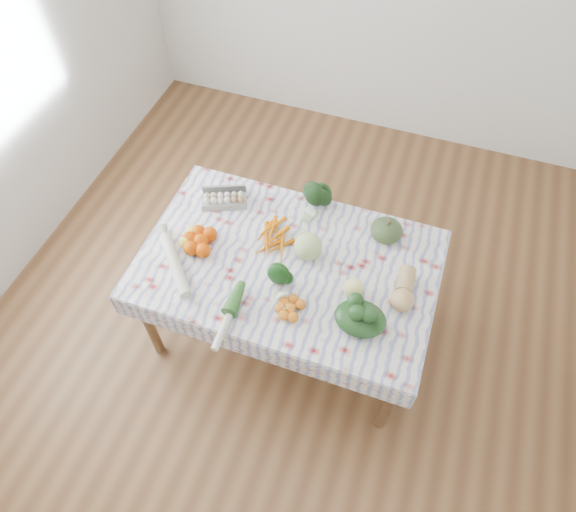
% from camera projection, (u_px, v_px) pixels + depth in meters
% --- Properties ---
extents(ground, '(4.50, 4.50, 0.00)m').
position_uv_depth(ground, '(288.00, 327.00, 3.49)').
color(ground, brown).
rests_on(ground, ground).
extents(dining_table, '(1.60, 1.00, 0.75)m').
position_uv_depth(dining_table, '(288.00, 271.00, 2.95)').
color(dining_table, brown).
rests_on(dining_table, ground).
extents(tablecloth, '(1.66, 1.06, 0.01)m').
position_uv_depth(tablecloth, '(288.00, 263.00, 2.88)').
color(tablecloth, white).
rests_on(tablecloth, dining_table).
extents(egg_carton, '(0.29, 0.20, 0.07)m').
position_uv_depth(egg_carton, '(224.00, 201.00, 3.10)').
color(egg_carton, '#999995').
rests_on(egg_carton, tablecloth).
extents(carrot_bunch, '(0.30, 0.28, 0.05)m').
position_uv_depth(carrot_bunch, '(274.00, 240.00, 2.94)').
color(carrot_bunch, '#D56400').
rests_on(carrot_bunch, tablecloth).
extents(kale_bunch, '(0.22, 0.20, 0.16)m').
position_uv_depth(kale_bunch, '(316.00, 202.00, 3.04)').
color(kale_bunch, black).
rests_on(kale_bunch, tablecloth).
extents(kabocha_squash, '(0.20, 0.20, 0.12)m').
position_uv_depth(kabocha_squash, '(387.00, 230.00, 2.94)').
color(kabocha_squash, '#354925').
rests_on(kabocha_squash, tablecloth).
extents(cabbage, '(0.20, 0.20, 0.16)m').
position_uv_depth(cabbage, '(308.00, 247.00, 2.84)').
color(cabbage, '#ABC076').
rests_on(cabbage, tablecloth).
extents(butternut_squash, '(0.14, 0.27, 0.12)m').
position_uv_depth(butternut_squash, '(405.00, 288.00, 2.70)').
color(butternut_squash, tan).
rests_on(butternut_squash, tablecloth).
extents(orange_cluster, '(0.30, 0.30, 0.09)m').
position_uv_depth(orange_cluster, '(201.00, 241.00, 2.91)').
color(orange_cluster, '#DE4B01').
rests_on(orange_cluster, tablecloth).
extents(broccoli, '(0.23, 0.23, 0.12)m').
position_uv_depth(broccoli, '(279.00, 287.00, 2.71)').
color(broccoli, '#134112').
rests_on(broccoli, tablecloth).
extents(mandarin_cluster, '(0.22, 0.22, 0.06)m').
position_uv_depth(mandarin_cluster, '(291.00, 308.00, 2.67)').
color(mandarin_cluster, orange).
rests_on(mandarin_cluster, tablecloth).
extents(grapefruit, '(0.13, 0.13, 0.11)m').
position_uv_depth(grapefruit, '(354.00, 288.00, 2.71)').
color(grapefruit, '#E6DF7F').
rests_on(grapefruit, tablecloth).
extents(spinach_bag, '(0.33, 0.30, 0.12)m').
position_uv_depth(spinach_bag, '(360.00, 318.00, 2.60)').
color(spinach_bag, black).
rests_on(spinach_bag, tablecloth).
extents(daikon, '(0.35, 0.38, 0.07)m').
position_uv_depth(daikon, '(175.00, 264.00, 2.83)').
color(daikon, beige).
rests_on(daikon, tablecloth).
extents(leek, '(0.06, 0.39, 0.04)m').
position_uv_depth(leek, '(229.00, 317.00, 2.65)').
color(leek, silver).
rests_on(leek, tablecloth).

